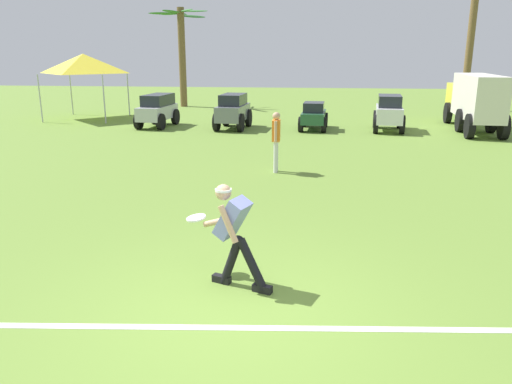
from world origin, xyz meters
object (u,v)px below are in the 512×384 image
object	(u,v)px
parked_car_slot_c	(314,115)
box_truck	(475,99)
frisbee_thrower	(234,230)
parked_car_slot_b	(233,110)
teammate_near_sideline	(276,136)
parked_car_slot_a	(158,109)
parked_car_slot_d	(389,112)
frisbee_in_flight	(196,218)
event_tent	(84,64)
palm_tree_left_of_centre	(471,32)
palm_tree_far_left	(182,49)

from	to	relation	value
parked_car_slot_c	box_truck	bearing A→B (deg)	5.05
frisbee_thrower	parked_car_slot_b	distance (m)	14.36
teammate_near_sideline	parked_car_slot_a	world-z (taller)	teammate_near_sideline
parked_car_slot_d	box_truck	size ratio (longest dim) A/B	0.41
parked_car_slot_b	frisbee_in_flight	bearing A→B (deg)	-83.12
parked_car_slot_b	event_tent	distance (m)	7.93
frisbee_thrower	parked_car_slot_b	size ratio (longest dim) A/B	0.58
parked_car_slot_c	parked_car_slot_b	bearing A→B (deg)	-177.53
frisbee_in_flight	palm_tree_left_of_centre	xyz separation A→B (m)	(9.75, 22.15, 3.26)
frisbee_in_flight	parked_car_slot_a	bearing A→B (deg)	109.33
parked_car_slot_b	event_tent	world-z (taller)	event_tent
parked_car_slot_a	parked_car_slot_b	world-z (taller)	parked_car_slot_b
frisbee_in_flight	parked_car_slot_d	distance (m)	14.61
palm_tree_left_of_centre	event_tent	bearing A→B (deg)	-162.30
frisbee_thrower	parked_car_slot_b	bearing A→B (deg)	99.05
teammate_near_sideline	parked_car_slot_c	world-z (taller)	teammate_near_sideline
parked_car_slot_a	frisbee_in_flight	bearing A→B (deg)	-70.67
palm_tree_far_left	parked_car_slot_a	bearing A→B (deg)	-83.12
parked_car_slot_c	palm_tree_far_left	size ratio (longest dim) A/B	0.41
parked_car_slot_b	palm_tree_far_left	world-z (taller)	palm_tree_far_left
parked_car_slot_b	palm_tree_far_left	size ratio (longest dim) A/B	0.44
event_tent	frisbee_thrower	bearing A→B (deg)	-59.99
frisbee_in_flight	box_truck	xyz separation A→B (m)	(7.96, 14.44, 0.45)
parked_car_slot_c	palm_tree_far_left	distance (m)	11.42
frisbee_thrower	parked_car_slot_c	bearing A→B (deg)	85.94
teammate_near_sideline	parked_car_slot_b	size ratio (longest dim) A/B	0.65
palm_tree_left_of_centre	frisbee_thrower	bearing A→B (deg)	-112.05
frisbee_in_flight	event_tent	size ratio (longest dim) A/B	0.12
parked_car_slot_d	palm_tree_far_left	xyz separation A→B (m)	(-10.46, 8.19, 2.48)
frisbee_thrower	palm_tree_left_of_centre	world-z (taller)	palm_tree_left_of_centre
frisbee_in_flight	parked_car_slot_c	distance (m)	13.98
box_truck	event_tent	xyz separation A→B (m)	(-16.95, 1.72, 1.30)
parked_car_slot_b	palm_tree_left_of_centre	distance (m)	14.56
parked_car_slot_a	parked_car_slot_c	size ratio (longest dim) A/B	1.10
frisbee_thrower	palm_tree_far_left	distance (m)	23.56
parked_car_slot_d	palm_tree_left_of_centre	xyz separation A→B (m)	(5.17, 8.27, 3.30)
parked_car_slot_c	palm_tree_left_of_centre	distance (m)	12.11
frisbee_thrower	teammate_near_sideline	world-z (taller)	teammate_near_sideline
parked_car_slot_c	frisbee_thrower	bearing A→B (deg)	-94.06
teammate_near_sideline	parked_car_slot_d	bearing A→B (deg)	62.85
parked_car_slot_b	box_truck	size ratio (longest dim) A/B	0.40
parked_car_slot_c	palm_tree_far_left	bearing A→B (deg)	132.46
frisbee_in_flight	parked_car_slot_a	distance (m)	14.79
parked_car_slot_c	parked_car_slot_d	world-z (taller)	parked_car_slot_d
event_tent	palm_tree_far_left	bearing A→B (deg)	62.19
box_truck	event_tent	world-z (taller)	event_tent
parked_car_slot_b	palm_tree_left_of_centre	bearing A→B (deg)	36.39
parked_car_slot_a	palm_tree_left_of_centre	size ratio (longest dim) A/B	0.34
parked_car_slot_c	frisbee_in_flight	bearing A→B (deg)	-96.65
parked_car_slot_d	box_truck	world-z (taller)	box_truck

